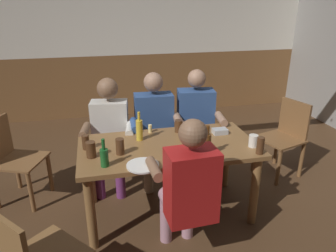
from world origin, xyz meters
TOP-DOWN VIEW (x-y plane):
  - ground_plane at (0.00, 0.00)m, footprint 7.52×7.52m
  - back_wall_upper at (0.00, 2.94)m, footprint 6.27×0.12m
  - back_wall_wainscot at (0.00, 2.94)m, footprint 6.27×0.12m
  - dining_table at (0.00, -0.11)m, footprint 1.61×0.83m
  - person_0 at (-0.49, 0.53)m, footprint 0.56×0.56m
  - person_1 at (-0.00, 0.55)m, footprint 0.57×0.53m
  - person_2 at (0.47, 0.55)m, footprint 0.58×0.58m
  - person_3 at (-0.00, -0.75)m, footprint 0.51×0.54m
  - chair_empty_near_right at (1.50, 0.35)m, footprint 0.55×0.55m
  - chair_empty_far_end at (-1.48, 0.47)m, footprint 0.57×0.57m
  - table_candle at (-0.11, 0.23)m, footprint 0.04×0.04m
  - condiment_caddy at (0.55, 0.04)m, footprint 0.14×0.10m
  - plate_0 at (-0.29, -0.45)m, footprint 0.26×0.26m
  - bottle_0 at (-0.24, 0.06)m, footprint 0.06×0.06m
  - bottle_1 at (-0.58, -0.38)m, footprint 0.07×0.07m
  - bottle_2 at (0.27, -0.38)m, footprint 0.07×0.07m
  - pint_glass_0 at (0.17, 0.17)m, footprint 0.08×0.08m
  - pint_glass_1 at (0.24, -0.13)m, footprint 0.07×0.07m
  - pint_glass_2 at (-0.68, -0.19)m, footprint 0.08×0.08m
  - pint_glass_3 at (-0.73, -0.02)m, footprint 0.06×0.06m
  - pint_glass_4 at (0.72, -0.45)m, footprint 0.06×0.06m
  - pint_glass_5 at (0.73, -0.31)m, footprint 0.08×0.08m
  - pint_glass_6 at (-0.44, -0.19)m, footprint 0.07×0.07m

SIDE VIEW (x-z plane):
  - ground_plane at x=0.00m, z-range 0.00..0.00m
  - chair_empty_near_right at x=1.50m, z-range 0.04..0.92m
  - chair_empty_far_end at x=-1.48m, z-range 0.04..0.92m
  - back_wall_wainscot at x=0.00m, z-range 0.00..1.07m
  - dining_table at x=0.00m, z-range 0.25..0.98m
  - person_0 at x=-0.49m, z-range 0.07..1.27m
  - person_3 at x=0.00m, z-range 0.06..1.29m
  - person_1 at x=0.00m, z-range 0.07..1.31m
  - person_2 at x=0.47m, z-range 0.06..1.31m
  - plate_0 at x=-0.29m, z-range 0.72..0.74m
  - condiment_caddy at x=0.55m, z-range 0.72..0.77m
  - table_candle at x=-0.11m, z-range 0.72..0.80m
  - pint_glass_5 at x=0.73m, z-range 0.72..0.83m
  - pint_glass_1 at x=0.24m, z-range 0.72..0.84m
  - pint_glass_0 at x=0.17m, z-range 0.72..0.85m
  - pint_glass_3 at x=-0.73m, z-range 0.72..0.86m
  - pint_glass_2 at x=-0.68m, z-range 0.72..0.86m
  - pint_glass_6 at x=-0.44m, z-range 0.72..0.87m
  - pint_glass_4 at x=0.72m, z-range 0.72..0.88m
  - bottle_1 at x=-0.58m, z-range 0.69..0.93m
  - bottle_0 at x=-0.24m, z-range 0.69..0.97m
  - bottle_2 at x=0.27m, z-range 0.70..0.97m
  - back_wall_upper at x=0.00m, z-range 1.07..2.62m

